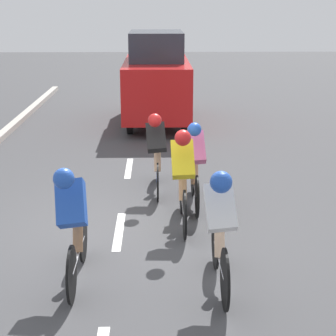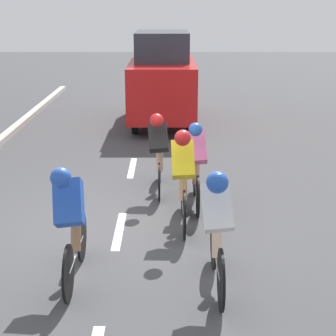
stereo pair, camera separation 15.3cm
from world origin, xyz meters
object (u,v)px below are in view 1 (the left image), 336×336
object	(u,v)px
cyclist_black	(157,150)
support_car	(157,79)
cyclist_pink	(195,162)
cyclist_white	(220,225)
cyclist_blue	(73,220)
cyclist_yellow	(183,175)

from	to	relation	value
cyclist_black	support_car	xyz separation A→B (m)	(-0.02, -5.85, 0.43)
cyclist_black	cyclist_pink	size ratio (longest dim) A/B	0.99
cyclist_black	support_car	distance (m)	5.87
cyclist_white	support_car	xyz separation A→B (m)	(0.68, -9.33, 0.40)
cyclist_white	cyclist_blue	size ratio (longest dim) A/B	0.99
cyclist_white	cyclist_blue	bearing A→B (deg)	-7.06
cyclist_white	support_car	bearing A→B (deg)	-85.85
cyclist_blue	support_car	bearing A→B (deg)	-96.20
cyclist_pink	cyclist_white	bearing A→B (deg)	92.06
cyclist_black	cyclist_blue	xyz separation A→B (m)	(0.97, 3.27, 0.03)
cyclist_white	support_car	distance (m)	9.36
cyclist_black	cyclist_blue	bearing A→B (deg)	73.50
cyclist_pink	cyclist_blue	bearing A→B (deg)	58.07
cyclist_white	cyclist_black	distance (m)	3.55
cyclist_white	cyclist_black	world-z (taller)	cyclist_white
cyclist_yellow	support_car	xyz separation A→B (m)	(0.35, -7.43, 0.40)
cyclist_white	cyclist_black	bearing A→B (deg)	-78.67
cyclist_yellow	cyclist_blue	bearing A→B (deg)	51.62
cyclist_white	cyclist_blue	distance (m)	1.68
cyclist_white	cyclist_black	size ratio (longest dim) A/B	1.00
cyclist_pink	support_car	world-z (taller)	support_car
cyclist_yellow	support_car	size ratio (longest dim) A/B	0.42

